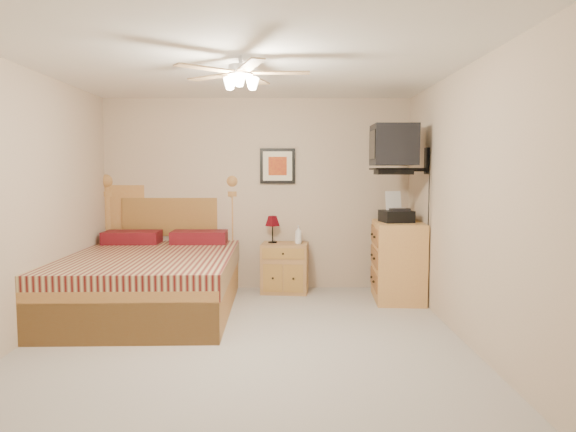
% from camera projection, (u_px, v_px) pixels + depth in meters
% --- Properties ---
extents(floor, '(4.50, 4.50, 0.00)m').
position_uv_depth(floor, '(245.00, 344.00, 4.62)').
color(floor, '#A59E95').
rests_on(floor, ground).
extents(ceiling, '(4.00, 4.50, 0.04)m').
position_uv_depth(ceiling, '(242.00, 61.00, 4.40)').
color(ceiling, white).
rests_on(ceiling, ground).
extents(wall_back, '(4.00, 0.04, 2.50)m').
position_uv_depth(wall_back, '(257.00, 194.00, 6.75)').
color(wall_back, '#BEA88C').
rests_on(wall_back, ground).
extents(wall_front, '(4.00, 0.04, 2.50)m').
position_uv_depth(wall_front, '(203.00, 240.00, 2.27)').
color(wall_front, '#BEA88C').
rests_on(wall_front, ground).
extents(wall_left, '(0.04, 4.50, 2.50)m').
position_uv_depth(wall_left, '(16.00, 206.00, 4.50)').
color(wall_left, '#BEA88C').
rests_on(wall_left, ground).
extents(wall_right, '(0.04, 4.50, 2.50)m').
position_uv_depth(wall_right, '(470.00, 206.00, 4.52)').
color(wall_right, '#BEA88C').
rests_on(wall_right, ground).
extents(bed, '(1.83, 2.38, 1.52)m').
position_uv_depth(bed, '(149.00, 243.00, 5.66)').
color(bed, '#BE7D3C').
rests_on(bed, ground).
extents(nightstand, '(0.63, 0.50, 0.63)m').
position_uv_depth(nightstand, '(285.00, 268.00, 6.59)').
color(nightstand, '#A47C43').
rests_on(nightstand, ground).
extents(table_lamp, '(0.19, 0.19, 0.35)m').
position_uv_depth(table_lamp, '(273.00, 229.00, 6.61)').
color(table_lamp, '#50050E').
rests_on(table_lamp, nightstand).
extents(lotion_bottle, '(0.12, 0.12, 0.23)m').
position_uv_depth(lotion_bottle, '(298.00, 235.00, 6.52)').
color(lotion_bottle, white).
rests_on(lotion_bottle, nightstand).
extents(framed_picture, '(0.46, 0.04, 0.46)m').
position_uv_depth(framed_picture, '(278.00, 166.00, 6.70)').
color(framed_picture, black).
rests_on(framed_picture, wall_back).
extents(dresser, '(0.61, 0.84, 0.95)m').
position_uv_depth(dresser, '(398.00, 261.00, 6.18)').
color(dresser, '#C3834B').
rests_on(dresser, ground).
extents(fax_machine, '(0.40, 0.42, 0.37)m').
position_uv_depth(fax_machine, '(396.00, 207.00, 6.09)').
color(fax_machine, black).
rests_on(fax_machine, dresser).
extents(magazine_lower, '(0.30, 0.35, 0.03)m').
position_uv_depth(magazine_lower, '(393.00, 218.00, 6.43)').
color(magazine_lower, '#ADA58E').
rests_on(magazine_lower, dresser).
extents(magazine_upper, '(0.23, 0.29, 0.02)m').
position_uv_depth(magazine_upper, '(396.00, 216.00, 6.46)').
color(magazine_upper, tan).
rests_on(magazine_upper, magazine_lower).
extents(wall_tv, '(0.56, 0.46, 0.58)m').
position_uv_depth(wall_tv, '(407.00, 148.00, 5.81)').
color(wall_tv, black).
rests_on(wall_tv, wall_right).
extents(ceiling_fan, '(1.14, 1.14, 0.28)m').
position_uv_depth(ceiling_fan, '(240.00, 73.00, 4.21)').
color(ceiling_fan, silver).
rests_on(ceiling_fan, ceiling).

